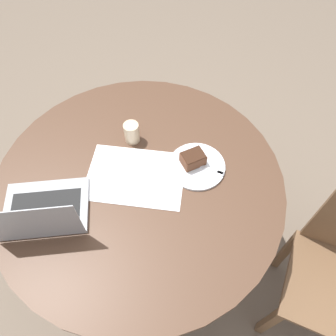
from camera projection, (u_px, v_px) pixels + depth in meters
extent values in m
plane|color=#6B5B4C|center=(148.00, 245.00, 2.02)|extent=(12.00, 12.00, 0.00)
cylinder|color=#4C3323|center=(148.00, 244.00, 2.01)|extent=(0.52, 0.52, 0.02)
cylinder|color=#4C3323|center=(144.00, 218.00, 1.71)|extent=(0.11, 0.11, 0.71)
cylinder|color=#4C3323|center=(139.00, 181.00, 1.40)|extent=(1.24, 1.24, 0.03)
cube|color=brown|center=(335.00, 289.00, 1.45)|extent=(0.56, 0.56, 0.02)
cube|color=brown|center=(269.00, 322.00, 1.58)|extent=(0.05, 0.05, 0.43)
cube|color=brown|center=(285.00, 251.00, 1.78)|extent=(0.05, 0.05, 0.43)
cube|color=white|center=(136.00, 176.00, 1.40)|extent=(0.45, 0.35, 0.00)
cylinder|color=silver|center=(197.00, 166.00, 1.42)|extent=(0.25, 0.25, 0.01)
cube|color=brown|center=(193.00, 159.00, 1.40)|extent=(0.12, 0.11, 0.05)
cube|color=#351E13|center=(193.00, 155.00, 1.38)|extent=(0.11, 0.10, 0.00)
cube|color=silver|center=(204.00, 167.00, 1.41)|extent=(0.16, 0.08, 0.00)
cube|color=silver|center=(220.00, 173.00, 1.39)|extent=(0.04, 0.04, 0.00)
cylinder|color=#C6AD89|center=(132.00, 133.00, 1.47)|extent=(0.07, 0.07, 0.10)
cube|color=gray|center=(46.00, 208.00, 1.31)|extent=(0.35, 0.27, 0.02)
cube|color=black|center=(46.00, 206.00, 1.30)|extent=(0.28, 0.16, 0.00)
cube|color=gray|center=(32.00, 225.00, 1.14)|extent=(0.33, 0.03, 0.22)
cube|color=black|center=(32.00, 224.00, 1.14)|extent=(0.31, 0.03, 0.20)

